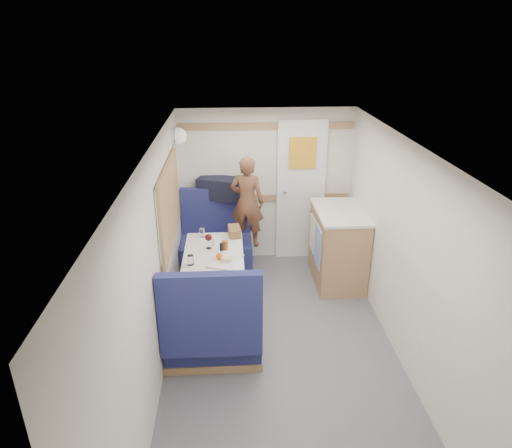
{
  "coord_description": "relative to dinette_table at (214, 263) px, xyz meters",
  "views": [
    {
      "loc": [
        -0.46,
        -3.32,
        2.88
      ],
      "look_at": [
        -0.21,
        0.9,
        1.06
      ],
      "focal_mm": 32.0,
      "sensor_mm": 36.0,
      "label": 1
    }
  ],
  "objects": [
    {
      "name": "beer_glass",
      "position": [
        0.12,
        0.02,
        0.2
      ],
      "size": [
        0.06,
        0.06,
        0.1
      ],
      "primitive_type": "cylinder",
      "color": "#914315",
      "rests_on": "dinette_table"
    },
    {
      "name": "wall_right",
      "position": [
        1.75,
        -1.0,
        0.43
      ],
      "size": [
        0.02,
        4.5,
        2.0
      ],
      "primitive_type": "cube",
      "color": "silver",
      "rests_on": "floor"
    },
    {
      "name": "cheese_block",
      "position": [
        0.14,
        -0.27,
        0.19
      ],
      "size": [
        0.11,
        0.07,
        0.04
      ],
      "primitive_type": "cube",
      "rotation": [
        0.0,
        0.0,
        -0.07
      ],
      "color": "#DDD780",
      "rests_on": "tray"
    },
    {
      "name": "ceiling",
      "position": [
        0.65,
        -1.0,
        1.43
      ],
      "size": [
        4.5,
        4.5,
        0.0
      ],
      "primitive_type": "plane",
      "rotation": [
        3.14,
        0.0,
        0.0
      ],
      "color": "silver",
      "rests_on": "wall_back"
    },
    {
      "name": "dinette_table",
      "position": [
        0.0,
        0.0,
        0.0
      ],
      "size": [
        0.62,
        0.92,
        0.72
      ],
      "color": "white",
      "rests_on": "floor"
    },
    {
      "name": "wine_glass",
      "position": [
        -0.05,
        0.05,
        0.28
      ],
      "size": [
        0.08,
        0.08,
        0.17
      ],
      "color": "white",
      "rests_on": "dinette_table"
    },
    {
      "name": "tumbler_left",
      "position": [
        -0.22,
        -0.3,
        0.21
      ],
      "size": [
        0.06,
        0.06,
        0.1
      ],
      "primitive_type": "cylinder",
      "color": "silver",
      "rests_on": "dinette_table"
    },
    {
      "name": "floor",
      "position": [
        0.65,
        -1.0,
        -0.57
      ],
      "size": [
        4.5,
        4.5,
        0.0
      ],
      "primitive_type": "plane",
      "color": "#515156",
      "rests_on": "ground"
    },
    {
      "name": "tray",
      "position": [
        0.12,
        -0.26,
        0.16
      ],
      "size": [
        0.39,
        0.44,
        0.02
      ],
      "primitive_type": "cube",
      "rotation": [
        0.0,
        0.0,
        -0.39
      ],
      "color": "silver",
      "rests_on": "dinette_table"
    },
    {
      "name": "salt_grinder",
      "position": [
        -0.0,
        0.12,
        0.2
      ],
      "size": [
        0.03,
        0.03,
        0.08
      ],
      "primitive_type": "cylinder",
      "color": "white",
      "rests_on": "dinette_table"
    },
    {
      "name": "ledge",
      "position": [
        -0.0,
        1.12,
        0.31
      ],
      "size": [
        0.9,
        0.14,
        0.04
      ],
      "primitive_type": "cube",
      "color": "olive",
      "rests_on": "bench_far"
    },
    {
      "name": "bench_far",
      "position": [
        -0.0,
        0.86,
        -0.27
      ],
      "size": [
        0.9,
        0.59,
        1.05
      ],
      "color": "#171B4C",
      "rests_on": "floor"
    },
    {
      "name": "side_window",
      "position": [
        -0.43,
        0.0,
        0.68
      ],
      "size": [
        0.04,
        1.3,
        0.72
      ],
      "primitive_type": "cube",
      "color": "#A8B89C",
      "rests_on": "wall_left"
    },
    {
      "name": "tumbler_mid",
      "position": [
        -0.14,
        0.36,
        0.2
      ],
      "size": [
        0.06,
        0.06,
        0.1
      ],
      "primitive_type": "cylinder",
      "color": "white",
      "rests_on": "dinette_table"
    },
    {
      "name": "person",
      "position": [
        0.38,
        0.69,
        0.44
      ],
      "size": [
        0.46,
        0.37,
        1.1
      ],
      "primitive_type": "imported",
      "rotation": [
        0.0,
        0.0,
        2.86
      ],
      "color": "brown",
      "rests_on": "bench_far"
    },
    {
      "name": "rear_door",
      "position": [
        1.1,
        1.22,
        0.41
      ],
      "size": [
        0.62,
        0.12,
        1.86
      ],
      "color": "white",
      "rests_on": "wall_back"
    },
    {
      "name": "wall_back",
      "position": [
        0.65,
        1.25,
        0.43
      ],
      "size": [
        2.2,
        0.02,
        2.0
      ],
      "primitive_type": "cube",
      "color": "silver",
      "rests_on": "floor"
    },
    {
      "name": "galley_counter",
      "position": [
        1.47,
        0.55,
        -0.1
      ],
      "size": [
        0.57,
        0.92,
        0.92
      ],
      "color": "olive",
      "rests_on": "floor"
    },
    {
      "name": "wall_left",
      "position": [
        -0.45,
        -1.0,
        0.43
      ],
      "size": [
        0.02,
        4.5,
        2.0
      ],
      "primitive_type": "cube",
      "color": "silver",
      "rests_on": "floor"
    },
    {
      "name": "dome_light",
      "position": [
        -0.39,
        0.85,
        1.18
      ],
      "size": [
        0.2,
        0.2,
        0.2
      ],
      "primitive_type": "sphere",
      "color": "white",
      "rests_on": "wall_left"
    },
    {
      "name": "bread_loaf",
      "position": [
        0.22,
        0.38,
        0.2
      ],
      "size": [
        0.15,
        0.24,
        0.1
      ],
      "primitive_type": "cube",
      "rotation": [
        0.0,
        0.0,
        0.1
      ],
      "color": "brown",
      "rests_on": "dinette_table"
    },
    {
      "name": "oak_trim_low",
      "position": [
        0.65,
        1.23,
        0.28
      ],
      "size": [
        2.15,
        0.02,
        0.08
      ],
      "primitive_type": "cube",
      "color": "olive",
      "rests_on": "wall_back"
    },
    {
      "name": "orange_fruit",
      "position": [
        0.06,
        -0.23,
        0.21
      ],
      "size": [
        0.07,
        0.07,
        0.07
      ],
      "primitive_type": "sphere",
      "color": "#D54D09",
      "rests_on": "tray"
    },
    {
      "name": "duffel_bag",
      "position": [
        0.06,
        1.12,
        0.47
      ],
      "size": [
        0.61,
        0.43,
        0.26
      ],
      "primitive_type": "cube",
      "rotation": [
        0.0,
        0.0,
        -0.33
      ],
      "color": "black",
      "rests_on": "ledge"
    },
    {
      "name": "oak_trim_high",
      "position": [
        0.65,
        1.23,
        1.21
      ],
      "size": [
        2.15,
        0.02,
        0.08
      ],
      "primitive_type": "cube",
      "color": "olive",
      "rests_on": "wall_back"
    },
    {
      "name": "bench_near",
      "position": [
        -0.0,
        -0.86,
        -0.27
      ],
      "size": [
        0.9,
        0.59,
        1.05
      ],
      "color": "#171B4C",
      "rests_on": "floor"
    },
    {
      "name": "pepper_grinder",
      "position": [
        0.08,
        -0.04,
        0.21
      ],
      "size": [
        0.04,
        0.04,
        0.1
      ],
      "primitive_type": "cylinder",
      "color": "black",
      "rests_on": "dinette_table"
    }
  ]
}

